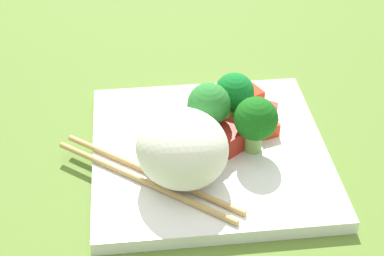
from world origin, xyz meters
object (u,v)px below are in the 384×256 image
object	(u,v)px
square_plate	(209,153)
chopstick_pair	(147,177)
rice_mound	(182,148)
carrot_slice_2	(216,125)
broccoli_floret_2	(234,94)

from	to	relation	value
square_plate	chopstick_pair	bearing A→B (deg)	123.98
rice_mound	carrot_slice_2	distance (cm)	9.63
rice_mound	chopstick_pair	size ratio (longest dim) A/B	0.50
rice_mound	carrot_slice_2	xyz separation A→B (cm)	(7.96, -4.17, -3.46)
rice_mound	carrot_slice_2	world-z (taller)	rice_mound
rice_mound	broccoli_floret_2	world-z (taller)	rice_mound
carrot_slice_2	rice_mound	bearing A→B (deg)	152.36
square_plate	rice_mound	size ratio (longest dim) A/B	2.66
carrot_slice_2	chopstick_pair	size ratio (longest dim) A/B	0.16
chopstick_pair	square_plate	bearing A→B (deg)	70.32
chopstick_pair	broccoli_floret_2	bearing A→B (deg)	80.15
square_plate	carrot_slice_2	world-z (taller)	carrot_slice_2
rice_mound	broccoli_floret_2	bearing A→B (deg)	-33.83
rice_mound	broccoli_floret_2	size ratio (longest dim) A/B	1.58
square_plate	carrot_slice_2	distance (cm)	3.82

